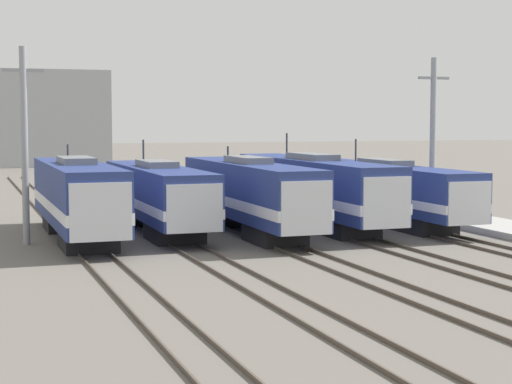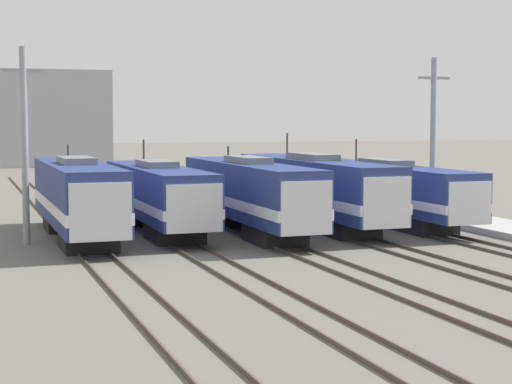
{
  "view_description": "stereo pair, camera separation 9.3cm",
  "coord_description": "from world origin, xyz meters",
  "px_view_note": "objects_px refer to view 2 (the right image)",
  "views": [
    {
      "loc": [
        -15.36,
        -38.05,
        6.32
      ],
      "look_at": [
        -0.89,
        3.3,
        2.65
      ],
      "focal_mm": 60.0,
      "sensor_mm": 36.0,
      "label": 1
    },
    {
      "loc": [
        -15.27,
        -38.09,
        6.32
      ],
      "look_at": [
        -0.89,
        3.3,
        2.65
      ],
      "focal_mm": 60.0,
      "sensor_mm": 36.0,
      "label": 2
    }
  ],
  "objects_px": {
    "locomotive_center_right": "(316,189)",
    "catenary_tower_right": "(433,140)",
    "catenary_tower_left": "(25,143)",
    "locomotive_far_right": "(389,191)",
    "locomotive_far_left": "(78,198)",
    "locomotive_center": "(251,194)",
    "locomotive_center_left": "(159,196)"
  },
  "relations": [
    {
      "from": "catenary_tower_left",
      "to": "catenary_tower_right",
      "type": "distance_m",
      "value": 23.61
    },
    {
      "from": "locomotive_center_right",
      "to": "catenary_tower_right",
      "type": "xyz_separation_m",
      "value": [
        6.76,
        -1.88,
        2.94
      ]
    },
    {
      "from": "locomotive_far_left",
      "to": "locomotive_center_right",
      "type": "xyz_separation_m",
      "value": [
        14.13,
        1.13,
        -0.02
      ]
    },
    {
      "from": "locomotive_center_left",
      "to": "locomotive_far_left",
      "type": "bearing_deg",
      "value": -161.1
    },
    {
      "from": "locomotive_center",
      "to": "locomotive_center_right",
      "type": "distance_m",
      "value": 5.04
    },
    {
      "from": "locomotive_center",
      "to": "locomotive_far_right",
      "type": "relative_size",
      "value": 0.92
    },
    {
      "from": "locomotive_far_right",
      "to": "catenary_tower_right",
      "type": "bearing_deg",
      "value": -37.24
    },
    {
      "from": "catenary_tower_left",
      "to": "catenary_tower_right",
      "type": "height_order",
      "value": "same"
    },
    {
      "from": "locomotive_center_left",
      "to": "locomotive_center_right",
      "type": "height_order",
      "value": "locomotive_center_right"
    },
    {
      "from": "locomotive_center_right",
      "to": "catenary_tower_left",
      "type": "relative_size",
      "value": 1.9
    },
    {
      "from": "locomotive_center_right",
      "to": "catenary_tower_right",
      "type": "distance_m",
      "value": 7.61
    },
    {
      "from": "locomotive_far_right",
      "to": "locomotive_center_right",
      "type": "bearing_deg",
      "value": 176.13
    },
    {
      "from": "locomotive_far_right",
      "to": "catenary_tower_left",
      "type": "height_order",
      "value": "catenary_tower_left"
    },
    {
      "from": "locomotive_far_right",
      "to": "catenary_tower_right",
      "type": "relative_size",
      "value": 1.85
    },
    {
      "from": "locomotive_center_left",
      "to": "catenary_tower_left",
      "type": "bearing_deg",
      "value": -162.35
    },
    {
      "from": "locomotive_center_left",
      "to": "catenary_tower_left",
      "type": "height_order",
      "value": "catenary_tower_left"
    },
    {
      "from": "locomotive_center_left",
      "to": "catenary_tower_left",
      "type": "relative_size",
      "value": 1.64
    },
    {
      "from": "locomotive_far_left",
      "to": "locomotive_far_right",
      "type": "relative_size",
      "value": 0.87
    },
    {
      "from": "locomotive_far_left",
      "to": "catenary_tower_left",
      "type": "height_order",
      "value": "catenary_tower_left"
    },
    {
      "from": "catenary_tower_right",
      "to": "locomotive_center_right",
      "type": "bearing_deg",
      "value": 164.47
    },
    {
      "from": "locomotive_center_right",
      "to": "locomotive_far_left",
      "type": "bearing_deg",
      "value": -175.43
    },
    {
      "from": "catenary_tower_right",
      "to": "locomotive_center",
      "type": "bearing_deg",
      "value": 179.55
    },
    {
      "from": "catenary_tower_left",
      "to": "catenary_tower_right",
      "type": "bearing_deg",
      "value": 0.0
    },
    {
      "from": "locomotive_center_left",
      "to": "catenary_tower_left",
      "type": "distance_m",
      "value": 8.38
    },
    {
      "from": "locomotive_center_right",
      "to": "catenary_tower_right",
      "type": "height_order",
      "value": "catenary_tower_right"
    },
    {
      "from": "catenary_tower_right",
      "to": "locomotive_far_left",
      "type": "bearing_deg",
      "value": 177.94
    },
    {
      "from": "locomotive_center_right",
      "to": "catenary_tower_right",
      "type": "bearing_deg",
      "value": -15.53
    },
    {
      "from": "locomotive_far_left",
      "to": "locomotive_center",
      "type": "xyz_separation_m",
      "value": [
        9.42,
        -0.66,
        -0.04
      ]
    },
    {
      "from": "locomotive_center",
      "to": "locomotive_far_left",
      "type": "bearing_deg",
      "value": 175.98
    },
    {
      "from": "locomotive_far_left",
      "to": "catenary_tower_right",
      "type": "height_order",
      "value": "catenary_tower_right"
    },
    {
      "from": "locomotive_far_left",
      "to": "locomotive_center",
      "type": "bearing_deg",
      "value": -4.02
    },
    {
      "from": "locomotive_center_left",
      "to": "locomotive_center",
      "type": "distance_m",
      "value": 5.23
    }
  ]
}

